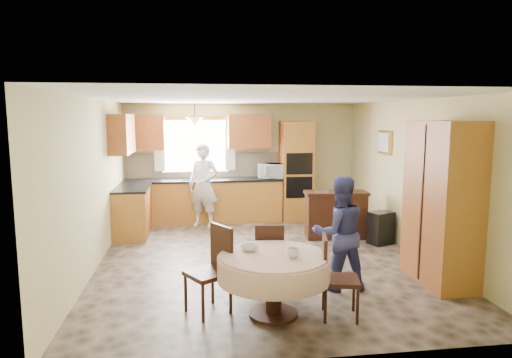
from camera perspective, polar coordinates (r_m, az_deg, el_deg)
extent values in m
cube|color=#705B4E|center=(7.29, 0.79, -9.99)|extent=(5.00, 6.00, 0.01)
cube|color=white|center=(6.94, 0.83, 10.05)|extent=(5.00, 6.00, 0.01)
cube|color=tan|center=(9.96, -1.83, 2.20)|extent=(5.00, 0.02, 2.50)
cube|color=tan|center=(4.12, 7.24, -6.07)|extent=(5.00, 0.02, 2.50)
cube|color=tan|center=(7.07, -19.63, -0.60)|extent=(0.02, 6.00, 2.50)
cube|color=tan|center=(7.79, 19.31, 0.16)|extent=(0.02, 6.00, 2.50)
cube|color=white|center=(9.86, -7.63, 4.12)|extent=(1.40, 0.03, 1.10)
cube|color=white|center=(9.83, -12.02, 4.30)|extent=(0.22, 0.02, 1.15)
cube|color=white|center=(9.84, -3.25, 4.46)|extent=(0.22, 0.02, 1.15)
cube|color=#C18B33|center=(9.72, -6.61, -2.81)|extent=(3.30, 0.60, 0.88)
cube|color=black|center=(9.65, -6.65, -0.12)|extent=(3.30, 0.64, 0.04)
cube|color=#C18B33|center=(8.91, -15.19, -4.02)|extent=(0.60, 1.20, 0.88)
cube|color=black|center=(8.83, -15.30, -1.10)|extent=(0.64, 1.20, 0.04)
cube|color=#C8B08D|center=(9.90, -6.72, 1.71)|extent=(3.30, 0.02, 0.55)
cube|color=#B2602C|center=(9.74, -13.87, 5.74)|extent=(0.85, 0.33, 0.72)
cube|color=#B2602C|center=(9.77, -0.86, 5.97)|extent=(0.90, 0.33, 0.72)
cube|color=#B2602C|center=(8.75, -16.42, 5.43)|extent=(0.33, 1.20, 0.72)
cube|color=#C18B33|center=(9.87, 5.03, 1.01)|extent=(0.66, 0.62, 2.12)
cube|color=black|center=(9.54, 5.46, 1.92)|extent=(0.56, 0.01, 0.45)
cube|color=black|center=(9.61, 5.43, -1.05)|extent=(0.56, 0.01, 0.45)
cone|color=beige|center=(9.36, -7.67, 7.11)|extent=(0.36, 0.36, 0.18)
cube|color=#391B0F|center=(8.56, 9.92, -4.59)|extent=(1.17, 0.55, 0.81)
cube|color=black|center=(8.35, 15.34, -5.92)|extent=(0.50, 0.43, 0.57)
cube|color=#C18B33|center=(6.55, 22.24, -2.81)|extent=(0.57, 1.14, 2.18)
cylinder|color=#391B0F|center=(5.26, 2.19, -13.46)|extent=(0.18, 0.18, 0.65)
cylinder|color=#391B0F|center=(5.38, 2.18, -16.50)|extent=(0.55, 0.55, 0.04)
cylinder|color=beige|center=(5.13, 2.22, -9.67)|extent=(1.20, 1.20, 0.05)
cylinder|color=beige|center=(5.18, 2.21, -11.03)|extent=(1.26, 1.26, 0.26)
cube|color=#391B0F|center=(5.31, -6.06, -11.68)|extent=(0.59, 0.59, 0.05)
cube|color=#391B0F|center=(5.33, -4.32, -8.46)|extent=(0.25, 0.37, 0.51)
cylinder|color=#391B0F|center=(5.23, -8.04, -14.90)|extent=(0.04, 0.04, 0.44)
cylinder|color=#391B0F|center=(5.24, -3.85, -14.79)|extent=(0.04, 0.04, 0.44)
cylinder|color=#391B0F|center=(5.57, -8.04, -13.43)|extent=(0.04, 0.04, 0.44)
cylinder|color=#391B0F|center=(5.58, -4.14, -13.33)|extent=(0.04, 0.04, 0.44)
cube|color=#391B0F|center=(6.00, 1.69, -9.84)|extent=(0.44, 0.44, 0.05)
cube|color=#391B0F|center=(5.76, 1.71, -8.02)|extent=(0.37, 0.10, 0.46)
cylinder|color=#391B0F|center=(5.89, 0.34, -12.39)|extent=(0.03, 0.03, 0.39)
cylinder|color=#391B0F|center=(5.94, 3.56, -12.22)|extent=(0.03, 0.03, 0.39)
cylinder|color=#391B0F|center=(6.20, -0.11, -11.34)|extent=(0.03, 0.03, 0.39)
cylinder|color=#391B0F|center=(6.25, 2.94, -11.19)|extent=(0.03, 0.03, 0.39)
cube|color=#391B0F|center=(5.27, 10.51, -12.33)|extent=(0.48, 0.48, 0.05)
cube|color=#391B0F|center=(5.17, 8.56, -9.66)|extent=(0.12, 0.38, 0.48)
cylinder|color=#391B0F|center=(5.15, 9.19, -15.48)|extent=(0.03, 0.03, 0.41)
cylinder|color=#391B0F|center=(5.26, 12.90, -15.08)|extent=(0.03, 0.03, 0.41)
cylinder|color=#391B0F|center=(5.45, 8.10, -14.09)|extent=(0.03, 0.03, 0.41)
cylinder|color=#391B0F|center=(5.55, 11.61, -13.76)|extent=(0.03, 0.03, 0.41)
cube|color=gold|center=(8.77, 15.83, 4.44)|extent=(0.05, 0.52, 0.43)
cube|color=silver|center=(8.76, 15.65, 4.44)|extent=(0.01, 0.43, 0.34)
imported|color=silver|center=(9.72, 1.91, 1.03)|extent=(0.63, 0.49, 0.31)
imported|color=silver|center=(9.26, -6.58, -0.81)|extent=(0.72, 0.60, 1.69)
imported|color=navy|center=(6.01, 10.39, -6.68)|extent=(0.74, 0.58, 1.48)
imported|color=#B2B2B2|center=(8.39, 8.20, -1.78)|extent=(0.30, 0.30, 0.06)
imported|color=silver|center=(8.52, 11.36, -0.92)|extent=(0.15, 0.15, 0.29)
imported|color=#B2B2B2|center=(5.03, 4.67, -9.17)|extent=(0.16, 0.16, 0.10)
imported|color=#B2B2B2|center=(5.27, -0.80, -8.59)|extent=(0.22, 0.22, 0.06)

